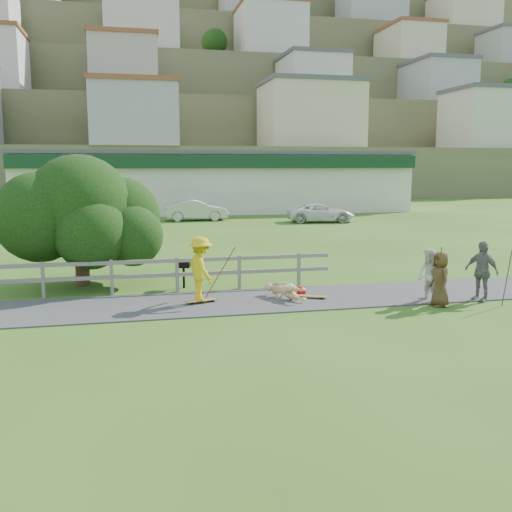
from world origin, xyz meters
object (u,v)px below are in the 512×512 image
object	(u,v)px
car_white	(321,213)
car_silver	(196,210)
bbq	(184,274)
skater_fallen	(285,291)
tree	(81,233)
spectator_c	(440,279)
spectator_b	(481,271)
skater_rider	(201,272)
spectator_a	(429,276)

from	to	relation	value
car_white	car_silver	bearing A→B (deg)	76.85
bbq	car_white	bearing A→B (deg)	76.42
skater_fallen	tree	size ratio (longest dim) A/B	0.28
spectator_c	car_silver	bearing A→B (deg)	-169.76
spectator_c	tree	world-z (taller)	tree
car_white	spectator_b	bearing A→B (deg)	179.56
spectator_c	tree	size ratio (longest dim) A/B	0.28
spectator_b	car_silver	bearing A→B (deg)	166.15
skater_rider	car_silver	size ratio (longest dim) A/B	0.41
car_silver	skater_rider	bearing A→B (deg)	174.95
spectator_b	bbq	bearing A→B (deg)	-139.22
spectator_a	car_silver	bearing A→B (deg)	176.86
spectator_c	bbq	size ratio (longest dim) A/B	1.76
spectator_a	spectator_c	size ratio (longest dim) A/B	1.01
car_white	bbq	distance (m)	22.64
spectator_a	car_silver	size ratio (longest dim) A/B	0.35
skater_fallen	skater_rider	bearing A→B (deg)	149.20
skater_rider	spectator_b	size ratio (longest dim) A/B	1.04
car_white	tree	size ratio (longest dim) A/B	0.84
skater_fallen	spectator_b	xyz separation A→B (m)	(5.57, -1.38, 0.61)
spectator_c	bbq	distance (m)	7.93
car_white	bbq	xyz separation A→B (m)	(-11.42, -19.54, -0.20)
tree	bbq	distance (m)	3.71
spectator_b	car_white	size ratio (longest dim) A/B	0.38
skater_fallen	bbq	distance (m)	3.62
skater_rider	spectator_b	distance (m)	8.18
skater_fallen	spectator_c	xyz separation A→B (m)	(4.06, -1.69, 0.50)
skater_fallen	car_white	xyz separation A→B (m)	(8.66, 21.88, 0.37)
skater_rider	spectator_b	bearing A→B (deg)	-115.78
spectator_c	tree	distance (m)	11.40
spectator_a	spectator_c	distance (m)	0.47
skater_rider	tree	world-z (taller)	tree
skater_fallen	spectator_a	bearing A→B (deg)	-46.66
skater_fallen	tree	bearing A→B (deg)	119.84
spectator_a	car_silver	xyz separation A→B (m)	(-3.71, 26.20, -0.05)
spectator_b	skater_rider	bearing A→B (deg)	-125.30
skater_fallen	car_white	size ratio (longest dim) A/B	0.33
spectator_b	car_silver	distance (m)	26.88
spectator_a	car_silver	world-z (taller)	spectator_a
spectator_a	skater_fallen	bearing A→B (deg)	-118.29
skater_fallen	spectator_a	world-z (taller)	spectator_a
car_silver	tree	distance (m)	22.35
spectator_a	skater_rider	bearing A→B (deg)	-112.37
spectator_c	spectator_a	bearing A→B (deg)	-167.78
spectator_b	spectator_c	bearing A→B (deg)	-103.50
skater_rider	car_silver	world-z (taller)	skater_rider
car_silver	car_white	world-z (taller)	car_silver
skater_fallen	spectator_b	world-z (taller)	spectator_b
skater_rider	spectator_a	bearing A→B (deg)	-116.88
tree	bbq	bearing A→B (deg)	-20.61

